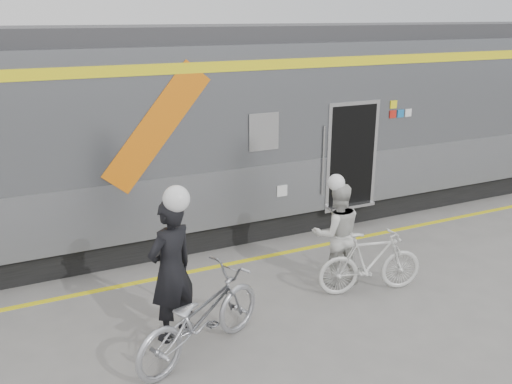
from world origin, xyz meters
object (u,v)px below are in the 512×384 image
man (171,270)px  woman (337,234)px  bicycle_right (370,262)px  bicycle_left (200,316)px

man → woman: man is taller
man → bicycle_right: 3.28m
man → bicycle_left: man is taller
bicycle_left → woman: woman is taller
bicycle_right → bicycle_left: bearing=111.2°
bicycle_left → bicycle_right: bicycle_left is taller
man → bicycle_right: bearing=153.4°
man → bicycle_right: man is taller
man → woman: size_ratio=1.18×
man → bicycle_right: (3.24, -0.12, -0.49)m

